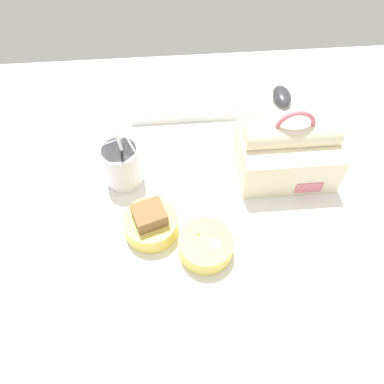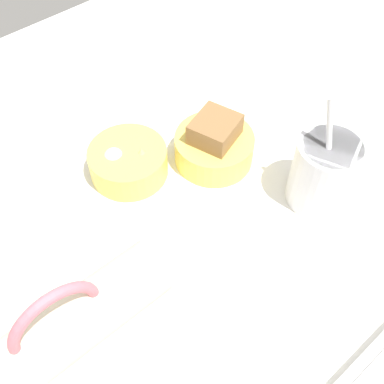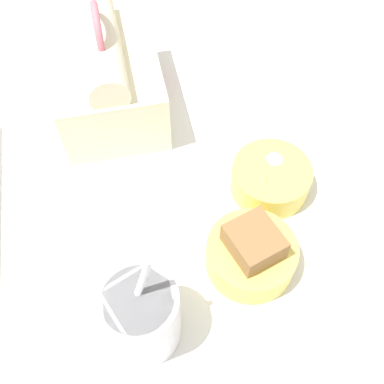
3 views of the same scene
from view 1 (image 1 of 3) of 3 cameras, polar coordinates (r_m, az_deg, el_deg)
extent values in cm
cube|color=white|center=(85.07, -0.20, -1.53)|extent=(140.00, 110.00, 2.00)
cube|color=silver|center=(105.36, 0.55, 13.58)|extent=(34.95, 14.10, 1.80)
cube|color=white|center=(104.68, 0.55, 14.02)|extent=(32.16, 11.56, 0.30)
cube|color=#EFE5C1|center=(88.24, 14.14, 5.34)|extent=(21.65, 15.22, 10.12)
cylinder|color=#EFE5C1|center=(83.59, 15.04, 8.33)|extent=(20.57, 5.56, 5.56)
cube|color=#DB707F|center=(86.66, 17.38, 0.61)|extent=(6.06, 0.30, 3.04)
torus|color=#DB707F|center=(81.89, 15.41, 9.55)|extent=(8.58, 1.00, 8.58)
cylinder|color=silver|center=(85.38, -10.61, 4.11)|extent=(8.63, 8.63, 10.06)
cylinder|color=olive|center=(81.89, -11.11, 6.24)|extent=(7.59, 7.59, 0.60)
cylinder|color=silver|center=(80.51, -10.81, 6.72)|extent=(0.70, 3.48, 11.39)
cylinder|color=#EFD65B|center=(78.58, -6.26, -4.97)|extent=(11.33, 11.33, 4.31)
cube|color=olive|center=(76.58, -6.42, -4.06)|extent=(7.68, 7.31, 6.03)
cylinder|color=#EFD65B|center=(75.70, 2.11, -8.22)|extent=(10.97, 10.97, 4.34)
ellipsoid|color=white|center=(74.49, 3.47, -8.27)|extent=(2.99, 2.99, 3.51)
cone|color=#F4DB84|center=(75.29, 0.97, -6.84)|extent=(4.96, 4.96, 3.69)
sphere|color=black|center=(74.24, 2.66, -10.45)|extent=(1.32, 1.32, 1.32)
sphere|color=black|center=(74.55, 2.96, -9.98)|extent=(1.32, 1.32, 1.32)
ellipsoid|color=#333338|center=(109.28, 13.56, 14.08)|extent=(4.83, 8.26, 2.94)
camera|label=2|loc=(0.81, 20.45, 39.89)|focal=45.00mm
camera|label=3|loc=(0.63, -40.52, 32.58)|focal=45.00mm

